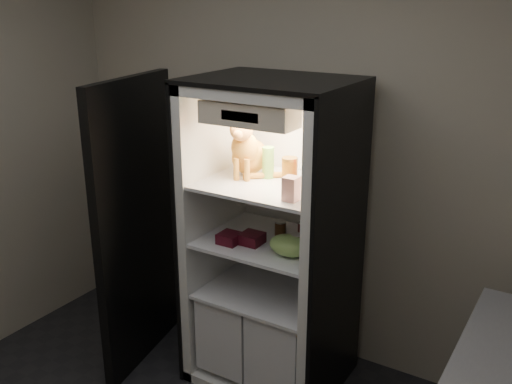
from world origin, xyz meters
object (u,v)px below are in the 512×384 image
pepper_jar (314,173)px  soda_can_b (315,241)px  mayo_tub (290,168)px  grape_bag (289,245)px  berry_box_left (230,238)px  tabby_cat (247,151)px  cream_carton (291,189)px  parmesan_shaker (268,163)px  salsa_jar (290,171)px  berry_box_right (252,238)px  condiment_jar (280,228)px  soda_can_a (303,231)px  refrigerator (274,259)px  soda_can_c (296,244)px

pepper_jar → soda_can_b: pepper_jar is taller
pepper_jar → soda_can_b: (0.04, -0.05, -0.38)m
mayo_tub → grape_bag: (0.14, -0.26, -0.35)m
grape_bag → berry_box_left: (-0.37, -0.03, -0.03)m
soda_can_b → grape_bag: (-0.10, -0.11, -0.01)m
soda_can_b → grape_bag: soda_can_b is taller
tabby_cat → cream_carton: tabby_cat is taller
parmesan_shaker → salsa_jar: (0.17, -0.05, -0.01)m
berry_box_right → pepper_jar: bearing=22.7°
condiment_jar → grape_bag: 0.28m
tabby_cat → pepper_jar: tabby_cat is taller
salsa_jar → berry_box_left: size_ratio=1.32×
mayo_tub → soda_can_a: (0.11, -0.04, -0.36)m
mayo_tub → soda_can_b: bearing=-31.8°
mayo_tub → condiment_jar: 0.37m
condiment_jar → berry_box_right: size_ratio=0.74×
soda_can_a → parmesan_shaker: bearing=-175.6°
salsa_jar → pepper_jar: 0.15m
soda_can_b → refrigerator: bearing=166.0°
tabby_cat → soda_can_c: 0.62m
salsa_jar → pepper_jar: (0.15, 0.01, 0.01)m
parmesan_shaker → soda_can_b: size_ratio=1.41×
soda_can_b → berry_box_right: size_ratio=1.05×
cream_carton → soda_can_b: bearing=71.8°
pepper_jar → soda_can_a: bearing=144.9°
tabby_cat → salsa_jar: 0.31m
refrigerator → cream_carton: bearing=-46.7°
pepper_jar → berry_box_left: bearing=-155.8°
pepper_jar → condiment_jar: (-0.24, 0.06, -0.40)m
mayo_tub → condiment_jar: mayo_tub is taller
refrigerator → soda_can_a: bearing=11.3°
tabby_cat → salsa_jar: tabby_cat is taller
soda_can_c → berry_box_right: 0.28m
mayo_tub → salsa_jar: bearing=-63.9°
pepper_jar → berry_box_left: (-0.43, -0.19, -0.41)m
mayo_tub → grape_bag: bearing=-61.4°
cream_carton → soda_can_b: 0.40m
mayo_tub → berry_box_left: (-0.23, -0.30, -0.38)m
parmesan_shaker → condiment_jar: (0.08, 0.01, -0.40)m
cream_carton → soda_can_a: cream_carton is taller
parmesan_shaker → condiment_jar: 0.40m
mayo_tub → condiment_jar: size_ratio=1.34×
grape_bag → berry_box_right: grape_bag is taller
refrigerator → pepper_jar: bearing=-6.3°
soda_can_b → berry_box_right: soda_can_b is taller
parmesan_shaker → berry_box_right: parmesan_shaker is taller
tabby_cat → soda_can_b: bearing=-24.3°
cream_carton → berry_box_left: 0.57m
refrigerator → tabby_cat: bearing=-179.7°
soda_can_b → berry_box_left: soda_can_b is taller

